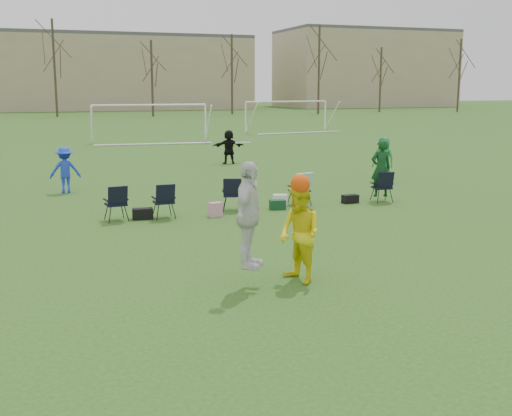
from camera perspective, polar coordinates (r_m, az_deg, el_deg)
name	(u,v)px	position (r m, az deg, el deg)	size (l,w,h in m)	color
ground	(261,304)	(10.80, 0.48, -8.50)	(260.00, 260.00, 0.00)	#2B4B17
fielder_blue	(65,170)	(22.70, -16.61, 3.26)	(1.01, 0.58, 1.56)	blue
fielder_green_far	(383,159)	(24.96, 11.26, 4.30)	(0.83, 0.54, 1.70)	#157938
fielder_black	(229,147)	(30.11, -2.43, 5.46)	(1.47, 0.47, 1.58)	black
center_contest	(276,224)	(11.50, 1.81, -1.46)	(1.95, 1.18, 2.65)	silver
sideline_setup	(275,190)	(18.94, 1.66, 1.65)	(8.93, 1.81, 1.93)	#0F3A18
goal_mid	(150,112)	(42.28, -9.44, 8.38)	(7.40, 0.63, 2.46)	white
goal_right	(287,108)	(51.44, 2.75, 8.91)	(7.35, 1.14, 2.46)	white
tree_line	(58,73)	(79.52, -17.22, 11.37)	(110.28, 3.28, 11.40)	#382B21
building_row	(92,71)	(106.10, -14.34, 11.72)	(126.00, 16.00, 13.00)	tan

